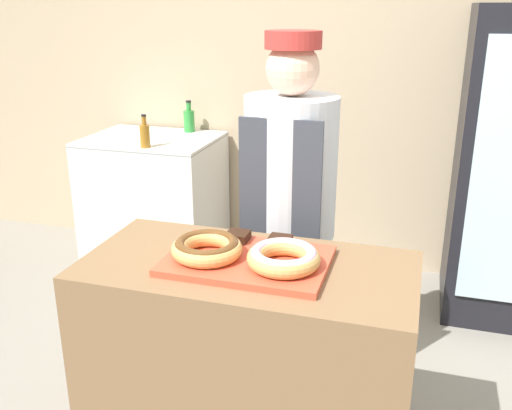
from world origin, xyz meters
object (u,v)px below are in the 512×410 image
at_px(donut_chocolate_glaze, 207,247).
at_px(chest_freezer, 155,201).
at_px(brownie_back_left, 238,236).
at_px(brownie_back_right, 280,241).
at_px(serving_tray, 248,261).
at_px(donut_light_glaze, 284,257).
at_px(bottle_green, 189,120).
at_px(bottle_amber, 145,135).
at_px(baker_person, 289,220).

height_order(donut_chocolate_glaze, chest_freezer, donut_chocolate_glaze).
bearing_deg(chest_freezer, brownie_back_left, -54.12).
xyz_separation_m(brownie_back_left, brownie_back_right, (0.16, 0.00, 0.00)).
distance_m(serving_tray, brownie_back_left, 0.16).
xyz_separation_m(serving_tray, donut_light_glaze, (0.13, -0.03, 0.05)).
distance_m(donut_light_glaze, bottle_green, 2.34).
relative_size(serving_tray, bottle_amber, 2.64).
relative_size(baker_person, bottle_amber, 8.01).
bearing_deg(donut_chocolate_glaze, chest_freezer, 121.96).
xyz_separation_m(brownie_back_left, bottle_amber, (-1.06, 1.33, 0.03)).
bearing_deg(donut_light_glaze, baker_person, 101.82).
distance_m(baker_person, bottle_amber, 1.45).
distance_m(brownie_back_right, bottle_green, 2.17).
height_order(chest_freezer, bottle_green, bottle_green).
height_order(serving_tray, donut_light_glaze, donut_light_glaze).
bearing_deg(donut_light_glaze, bottle_amber, 130.35).
bearing_deg(bottle_green, donut_light_glaze, -59.34).
height_order(donut_light_glaze, baker_person, baker_person).
bearing_deg(donut_chocolate_glaze, serving_tray, 13.85).
height_order(brownie_back_left, bottle_green, bottle_green).
relative_size(donut_chocolate_glaze, bottle_amber, 1.17).
distance_m(chest_freezer, bottle_green, 0.62).
bearing_deg(serving_tray, baker_person, 89.48).
distance_m(bottle_amber, bottle_green, 0.52).
distance_m(brownie_back_left, baker_person, 0.47).
relative_size(baker_person, bottle_green, 7.60).
relative_size(chest_freezer, bottle_amber, 4.38).
height_order(brownie_back_right, chest_freezer, brownie_back_right).
bearing_deg(chest_freezer, brownie_back_right, -50.57).
relative_size(donut_light_glaze, brownie_back_right, 3.04).
bearing_deg(donut_light_glaze, serving_tray, 166.15).
xyz_separation_m(chest_freezer, bottle_amber, (0.10, -0.27, 0.53)).
xyz_separation_m(serving_tray, bottle_green, (-1.06, 1.98, 0.06)).
bearing_deg(chest_freezer, baker_person, -42.75).
bearing_deg(serving_tray, chest_freezer, 125.51).
distance_m(baker_person, bottle_green, 1.76).
xyz_separation_m(donut_light_glaze, brownie_back_right, (-0.06, 0.17, -0.02)).
xyz_separation_m(donut_light_glaze, brownie_back_left, (-0.21, 0.17, -0.02)).
bearing_deg(baker_person, bottle_amber, 142.39).
xyz_separation_m(donut_chocolate_glaze, brownie_back_right, (0.21, 0.17, -0.02)).
xyz_separation_m(donut_chocolate_glaze, brownie_back_left, (0.06, 0.17, -0.02)).
bearing_deg(brownie_back_left, brownie_back_right, 0.00).
distance_m(serving_tray, bottle_green, 2.25).
xyz_separation_m(brownie_back_right, chest_freezer, (-1.31, 1.60, -0.50)).
distance_m(brownie_back_right, baker_person, 0.47).
height_order(brownie_back_right, bottle_amber, bottle_amber).
bearing_deg(bottle_amber, brownie_back_left, -51.52).
distance_m(donut_chocolate_glaze, brownie_back_left, 0.18).
relative_size(donut_chocolate_glaze, chest_freezer, 0.27).
relative_size(brownie_back_right, baker_person, 0.05).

